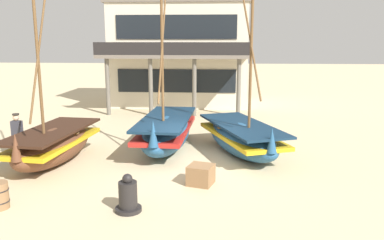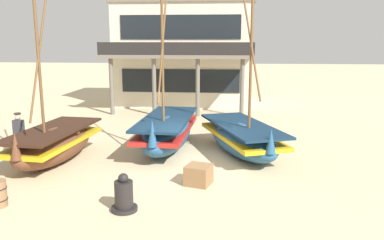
{
  "view_description": "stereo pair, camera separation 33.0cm",
  "coord_description": "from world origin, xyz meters",
  "px_view_note": "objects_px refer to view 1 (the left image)",
  "views": [
    {
      "loc": [
        0.99,
        -12.93,
        4.27
      ],
      "look_at": [
        0.0,
        1.0,
        1.4
      ],
      "focal_mm": 36.5,
      "sensor_mm": 36.0,
      "label": 1
    },
    {
      "loc": [
        1.32,
        -12.9,
        4.27
      ],
      "look_at": [
        0.0,
        1.0,
        1.4
      ],
      "focal_mm": 36.5,
      "sensor_mm": 36.0,
      "label": 2
    }
  ],
  "objects_px": {
    "fishing_boat_far_right": "(242,137)",
    "cargo_crate": "(201,175)",
    "fishing_boat_near_left": "(53,144)",
    "capstan_winch": "(128,197)",
    "fisherman_by_hull": "(18,137)",
    "harbor_building_main": "(180,53)",
    "fishing_boat_centre_large": "(166,132)"
  },
  "relations": [
    {
      "from": "fishing_boat_far_right",
      "to": "harbor_building_main",
      "type": "bearing_deg",
      "value": 106.39
    },
    {
      "from": "cargo_crate",
      "to": "fishing_boat_far_right",
      "type": "bearing_deg",
      "value": 66.9
    },
    {
      "from": "fishing_boat_near_left",
      "to": "fishing_boat_far_right",
      "type": "bearing_deg",
      "value": 13.32
    },
    {
      "from": "fishing_boat_near_left",
      "to": "fisherman_by_hull",
      "type": "xyz_separation_m",
      "value": [
        -1.48,
        0.39,
        0.16
      ]
    },
    {
      "from": "fishing_boat_centre_large",
      "to": "harbor_building_main",
      "type": "xyz_separation_m",
      "value": [
        -0.6,
        11.58,
        2.69
      ]
    },
    {
      "from": "fishing_boat_centre_large",
      "to": "fisherman_by_hull",
      "type": "distance_m",
      "value": 5.46
    },
    {
      "from": "fisherman_by_hull",
      "to": "cargo_crate",
      "type": "distance_m",
      "value": 7.08
    },
    {
      "from": "fishing_boat_near_left",
      "to": "fishing_boat_far_right",
      "type": "xyz_separation_m",
      "value": [
        6.67,
        1.58,
        -0.02
      ]
    },
    {
      "from": "capstan_winch",
      "to": "cargo_crate",
      "type": "height_order",
      "value": "capstan_winch"
    },
    {
      "from": "fishing_boat_near_left",
      "to": "fisherman_by_hull",
      "type": "distance_m",
      "value": 1.53
    },
    {
      "from": "fishing_boat_near_left",
      "to": "fishing_boat_centre_large",
      "type": "relative_size",
      "value": 0.94
    },
    {
      "from": "fishing_boat_near_left",
      "to": "cargo_crate",
      "type": "distance_m",
      "value": 5.55
    },
    {
      "from": "fisherman_by_hull",
      "to": "cargo_crate",
      "type": "xyz_separation_m",
      "value": [
        6.75,
        -2.08,
        -0.54
      ]
    },
    {
      "from": "capstan_winch",
      "to": "cargo_crate",
      "type": "xyz_separation_m",
      "value": [
        1.74,
        2.03,
        -0.1
      ]
    },
    {
      "from": "capstan_winch",
      "to": "cargo_crate",
      "type": "distance_m",
      "value": 2.67
    },
    {
      "from": "fishing_boat_centre_large",
      "to": "harbor_building_main",
      "type": "height_order",
      "value": "harbor_building_main"
    },
    {
      "from": "harbor_building_main",
      "to": "capstan_winch",
      "type": "bearing_deg",
      "value": -88.67
    },
    {
      "from": "fishing_boat_centre_large",
      "to": "capstan_winch",
      "type": "relative_size",
      "value": 6.25
    },
    {
      "from": "cargo_crate",
      "to": "harbor_building_main",
      "type": "distance_m",
      "value": 15.78
    },
    {
      "from": "fishing_boat_far_right",
      "to": "capstan_winch",
      "type": "height_order",
      "value": "fishing_boat_far_right"
    },
    {
      "from": "fishing_boat_centre_large",
      "to": "fishing_boat_far_right",
      "type": "distance_m",
      "value": 2.98
    },
    {
      "from": "fishing_boat_near_left",
      "to": "cargo_crate",
      "type": "bearing_deg",
      "value": -17.83
    },
    {
      "from": "fisherman_by_hull",
      "to": "fishing_boat_near_left",
      "type": "bearing_deg",
      "value": -14.7
    },
    {
      "from": "fisherman_by_hull",
      "to": "harbor_building_main",
      "type": "bearing_deg",
      "value": 70.82
    },
    {
      "from": "capstan_winch",
      "to": "cargo_crate",
      "type": "bearing_deg",
      "value": 49.31
    },
    {
      "from": "fishing_boat_centre_large",
      "to": "fisherman_by_hull",
      "type": "relative_size",
      "value": 3.69
    },
    {
      "from": "fishing_boat_far_right",
      "to": "cargo_crate",
      "type": "bearing_deg",
      "value": -113.1
    },
    {
      "from": "fishing_boat_centre_large",
      "to": "harbor_building_main",
      "type": "bearing_deg",
      "value": 92.94
    },
    {
      "from": "fishing_boat_near_left",
      "to": "fisherman_by_hull",
      "type": "height_order",
      "value": "fishing_boat_near_left"
    },
    {
      "from": "fishing_boat_far_right",
      "to": "fisherman_by_hull",
      "type": "xyz_separation_m",
      "value": [
        -8.15,
        -1.19,
        0.18
      ]
    },
    {
      "from": "fishing_boat_far_right",
      "to": "cargo_crate",
      "type": "height_order",
      "value": "fishing_boat_far_right"
    },
    {
      "from": "fishing_boat_near_left",
      "to": "fishing_boat_centre_large",
      "type": "xyz_separation_m",
      "value": [
        3.72,
        2.04,
        0.04
      ]
    }
  ]
}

